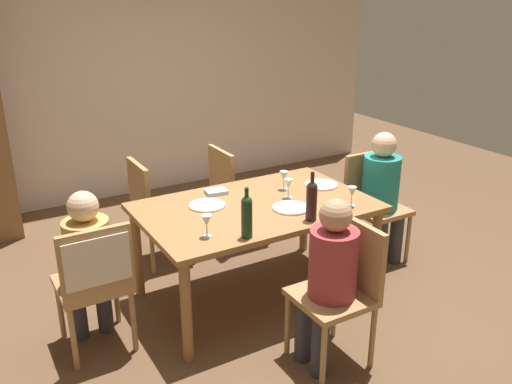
{
  "coord_description": "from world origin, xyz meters",
  "views": [
    {
      "loc": [
        -1.85,
        -3.15,
        2.24
      ],
      "look_at": [
        0.0,
        0.0,
        0.86
      ],
      "focal_mm": 37.73,
      "sensor_mm": 36.0,
      "label": 1
    }
  ],
  "objects_px": {
    "person_woman_host": "(88,258)",
    "person_man_bearded": "(383,189)",
    "chair_right_end": "(372,199)",
    "dining_table": "(256,215)",
    "wine_glass_far": "(352,192)",
    "chair_near": "(343,283)",
    "person_man_guest": "(329,272)",
    "wine_bottle_dark_red": "(247,215)",
    "chair_far_right": "(233,189)",
    "dinner_plate_guest_right": "(291,208)",
    "wine_glass_near_left": "(207,221)",
    "wine_glass_near_right": "(284,176)",
    "wine_glass_centre": "(288,184)",
    "chair_far_left": "(153,205)",
    "wine_bottle_tall_green": "(312,200)",
    "dinner_plate_host": "(207,205)",
    "dinner_plate_guest_left": "(321,185)",
    "chair_left_end": "(95,274)"
  },
  "relations": [
    {
      "from": "wine_glass_far",
      "to": "wine_glass_centre",
      "type": "bearing_deg",
      "value": 129.0
    },
    {
      "from": "wine_glass_centre",
      "to": "wine_bottle_dark_red",
      "type": "bearing_deg",
      "value": -144.11
    },
    {
      "from": "wine_glass_far",
      "to": "dinner_plate_guest_left",
      "type": "distance_m",
      "value": 0.48
    },
    {
      "from": "wine_bottle_tall_green",
      "to": "dinner_plate_host",
      "type": "bearing_deg",
      "value": 130.78
    },
    {
      "from": "chair_left_end",
      "to": "wine_glass_near_left",
      "type": "height_order",
      "value": "chair_left_end"
    },
    {
      "from": "chair_near",
      "to": "person_woman_host",
      "type": "relative_size",
      "value": 0.84
    },
    {
      "from": "chair_far_right",
      "to": "dinner_plate_guest_right",
      "type": "bearing_deg",
      "value": -5.92
    },
    {
      "from": "wine_bottle_dark_red",
      "to": "dinner_plate_guest_right",
      "type": "xyz_separation_m",
      "value": [
        0.51,
        0.25,
        -0.14
      ]
    },
    {
      "from": "chair_right_end",
      "to": "wine_glass_centre",
      "type": "bearing_deg",
      "value": 5.31
    },
    {
      "from": "chair_far_left",
      "to": "wine_bottle_dark_red",
      "type": "bearing_deg",
      "value": 5.89
    },
    {
      "from": "wine_glass_near_left",
      "to": "person_man_guest",
      "type": "bearing_deg",
      "value": -49.4
    },
    {
      "from": "wine_bottle_tall_green",
      "to": "wine_bottle_dark_red",
      "type": "relative_size",
      "value": 1.03
    },
    {
      "from": "person_woman_host",
      "to": "person_man_bearded",
      "type": "bearing_deg",
      "value": -1.2
    },
    {
      "from": "person_man_bearded",
      "to": "wine_glass_centre",
      "type": "distance_m",
      "value": 0.96
    },
    {
      "from": "wine_bottle_tall_green",
      "to": "wine_bottle_dark_red",
      "type": "xyz_separation_m",
      "value": [
        -0.51,
        -0.01,
        0.0
      ]
    },
    {
      "from": "dining_table",
      "to": "dinner_plate_guest_right",
      "type": "bearing_deg",
      "value": -47.35
    },
    {
      "from": "person_woman_host",
      "to": "wine_glass_near_right",
      "type": "bearing_deg",
      "value": 5.26
    },
    {
      "from": "dining_table",
      "to": "wine_glass_far",
      "type": "relative_size",
      "value": 11.34
    },
    {
      "from": "chair_far_right",
      "to": "dinner_plate_host",
      "type": "xyz_separation_m",
      "value": [
        -0.61,
        -0.75,
        0.23
      ]
    },
    {
      "from": "wine_bottle_dark_red",
      "to": "wine_glass_far",
      "type": "relative_size",
      "value": 2.24
    },
    {
      "from": "chair_near",
      "to": "person_man_bearded",
      "type": "bearing_deg",
      "value": -52.08
    },
    {
      "from": "person_man_bearded",
      "to": "wine_bottle_dark_red",
      "type": "bearing_deg",
      "value": 15.01
    },
    {
      "from": "person_man_guest",
      "to": "wine_glass_centre",
      "type": "xyz_separation_m",
      "value": [
        0.31,
        0.91,
        0.22
      ]
    },
    {
      "from": "wine_glass_far",
      "to": "wine_glass_near_right",
      "type": "bearing_deg",
      "value": 112.87
    },
    {
      "from": "chair_near",
      "to": "person_man_guest",
      "type": "distance_m",
      "value": 0.16
    },
    {
      "from": "person_man_guest",
      "to": "wine_glass_centre",
      "type": "distance_m",
      "value": 0.99
    },
    {
      "from": "chair_right_end",
      "to": "wine_glass_near_right",
      "type": "height_order",
      "value": "chair_right_end"
    },
    {
      "from": "chair_right_end",
      "to": "person_woman_host",
      "type": "height_order",
      "value": "person_woman_host"
    },
    {
      "from": "chair_far_right",
      "to": "person_man_bearded",
      "type": "height_order",
      "value": "person_man_bearded"
    },
    {
      "from": "person_man_bearded",
      "to": "dinner_plate_guest_left",
      "type": "height_order",
      "value": "person_man_bearded"
    },
    {
      "from": "chair_near",
      "to": "wine_bottle_dark_red",
      "type": "distance_m",
      "value": 0.73
    },
    {
      "from": "wine_glass_near_left",
      "to": "wine_glass_near_right",
      "type": "relative_size",
      "value": 1.0
    },
    {
      "from": "person_man_guest",
      "to": "wine_glass_near_right",
      "type": "relative_size",
      "value": 7.44
    },
    {
      "from": "chair_near",
      "to": "person_man_guest",
      "type": "relative_size",
      "value": 0.83
    },
    {
      "from": "wine_glass_near_left",
      "to": "wine_glass_centre",
      "type": "xyz_separation_m",
      "value": [
        0.83,
        0.31,
        0.0
      ]
    },
    {
      "from": "person_man_guest",
      "to": "dinner_plate_guest_right",
      "type": "bearing_deg",
      "value": -15.85
    },
    {
      "from": "chair_right_end",
      "to": "dinner_plate_guest_left",
      "type": "distance_m",
      "value": 0.61
    },
    {
      "from": "chair_far_left",
      "to": "chair_left_end",
      "type": "bearing_deg",
      "value": -36.17
    },
    {
      "from": "dining_table",
      "to": "chair_far_right",
      "type": "height_order",
      "value": "chair_far_right"
    },
    {
      "from": "chair_right_end",
      "to": "person_man_bearded",
      "type": "height_order",
      "value": "person_man_bearded"
    },
    {
      "from": "chair_near",
      "to": "dinner_plate_guest_right",
      "type": "height_order",
      "value": "chair_near"
    },
    {
      "from": "chair_far_left",
      "to": "wine_bottle_tall_green",
      "type": "relative_size",
      "value": 2.66
    },
    {
      "from": "dinner_plate_guest_right",
      "to": "wine_bottle_dark_red",
      "type": "bearing_deg",
      "value": -153.83
    },
    {
      "from": "wine_bottle_dark_red",
      "to": "wine_bottle_tall_green",
      "type": "bearing_deg",
      "value": 1.65
    },
    {
      "from": "dining_table",
      "to": "wine_glass_centre",
      "type": "height_order",
      "value": "wine_glass_centre"
    },
    {
      "from": "dining_table",
      "to": "chair_left_end",
      "type": "height_order",
      "value": "chair_left_end"
    },
    {
      "from": "chair_right_end",
      "to": "chair_far_left",
      "type": "height_order",
      "value": "same"
    },
    {
      "from": "chair_right_end",
      "to": "chair_near",
      "type": "xyz_separation_m",
      "value": [
        -1.14,
        -1.0,
        0.0
      ]
    },
    {
      "from": "wine_glass_centre",
      "to": "dinner_plate_guest_right",
      "type": "relative_size",
      "value": 0.55
    },
    {
      "from": "chair_left_end",
      "to": "chair_right_end",
      "type": "distance_m",
      "value": 2.46
    }
  ]
}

